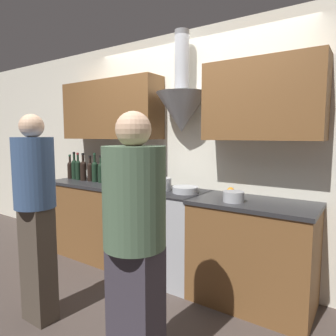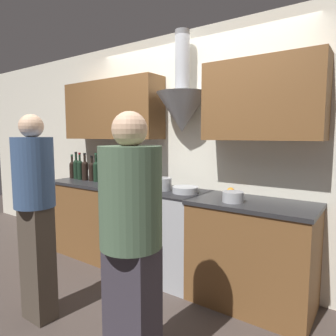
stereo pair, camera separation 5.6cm
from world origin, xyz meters
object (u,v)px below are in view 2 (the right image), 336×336
at_px(stove_range, 174,235).
at_px(wine_bottle_2, 80,169).
at_px(wine_bottle_4, 92,170).
at_px(wine_bottle_3, 85,169).
at_px(person_foreground_right, 131,235).
at_px(wine_bottle_1, 76,168).
at_px(wine_bottle_0, 72,169).
at_px(person_foreground_left, 35,208).
at_px(orange_fruit, 231,191).
at_px(saucepan, 233,197).
at_px(wine_bottle_6, 102,171).
at_px(stock_pot, 162,184).
at_px(wine_bottle_5, 96,170).
at_px(mixing_bowl, 185,190).

relative_size(stove_range, wine_bottle_2, 2.64).
bearing_deg(wine_bottle_2, wine_bottle_4, 4.96).
distance_m(wine_bottle_3, person_foreground_right, 2.21).
bearing_deg(wine_bottle_1, wine_bottle_4, -0.24).
relative_size(wine_bottle_0, person_foreground_left, 0.19).
xyz_separation_m(orange_fruit, saucepan, (0.14, -0.27, 0.01)).
height_order(stove_range, person_foreground_left, person_foreground_left).
bearing_deg(person_foreground_right, saucepan, 79.83).
xyz_separation_m(stove_range, person_foreground_left, (-0.50, -1.21, 0.45)).
bearing_deg(person_foreground_left, orange_fruit, 52.17).
bearing_deg(stove_range, wine_bottle_1, 179.92).
bearing_deg(wine_bottle_0, wine_bottle_4, -0.68).
relative_size(wine_bottle_1, wine_bottle_3, 1.02).
height_order(wine_bottle_4, wine_bottle_6, wine_bottle_6).
distance_m(stove_range, stock_pot, 0.54).
height_order(wine_bottle_3, orange_fruit, wine_bottle_3).
relative_size(wine_bottle_3, person_foreground_left, 0.21).
bearing_deg(stove_range, wine_bottle_6, -179.31).
height_order(wine_bottle_0, saucepan, wine_bottle_0).
height_order(stove_range, orange_fruit, orange_fruit).
distance_m(wine_bottle_5, saucepan, 1.85).
distance_m(stove_range, person_foreground_left, 1.39).
distance_m(stove_range, person_foreground_right, 1.37).
xyz_separation_m(saucepan, person_foreground_left, (-1.20, -1.10, -0.05)).
relative_size(mixing_bowl, orange_fruit, 3.50).
relative_size(wine_bottle_3, wine_bottle_6, 1.06).
bearing_deg(saucepan, wine_bottle_2, 177.35).
distance_m(wine_bottle_2, saucepan, 2.15).
xyz_separation_m(wine_bottle_1, wine_bottle_5, (0.40, -0.01, -0.00)).
relative_size(wine_bottle_3, saucepan, 1.95).
bearing_deg(mixing_bowl, orange_fruit, 20.28).
height_order(wine_bottle_1, mixing_bowl, wine_bottle_1).
distance_m(saucepan, person_foreground_right, 1.10).
bearing_deg(stock_pot, wine_bottle_3, -179.72).
bearing_deg(wine_bottle_0, person_foreground_left, -46.95).
bearing_deg(person_foreground_right, wine_bottle_2, 148.85).
bearing_deg(wine_bottle_1, wine_bottle_2, -11.21).
bearing_deg(wine_bottle_2, stock_pot, 0.31).
height_order(wine_bottle_0, wine_bottle_3, wine_bottle_3).
relative_size(person_foreground_left, person_foreground_right, 1.01).
height_order(orange_fruit, person_foreground_left, person_foreground_left).
height_order(wine_bottle_5, wine_bottle_6, wine_bottle_5).
distance_m(wine_bottle_3, saucepan, 2.05).
xyz_separation_m(wine_bottle_1, person_foreground_left, (1.05, -1.22, -0.15)).
relative_size(wine_bottle_2, stock_pot, 1.73).
xyz_separation_m(wine_bottle_5, person_foreground_left, (0.65, -1.20, -0.14)).
height_order(wine_bottle_5, stock_pot, wine_bottle_5).
bearing_deg(wine_bottle_6, mixing_bowl, 0.57).
height_order(stove_range, mixing_bowl, mixing_bowl).
bearing_deg(orange_fruit, wine_bottle_6, -174.11).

